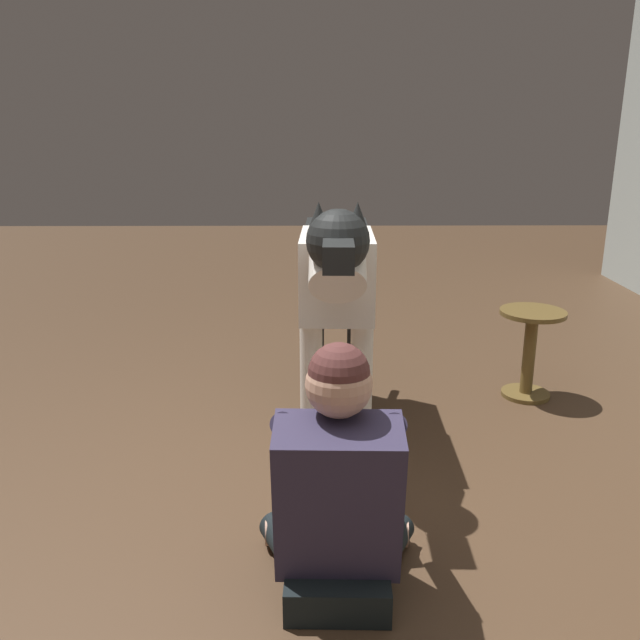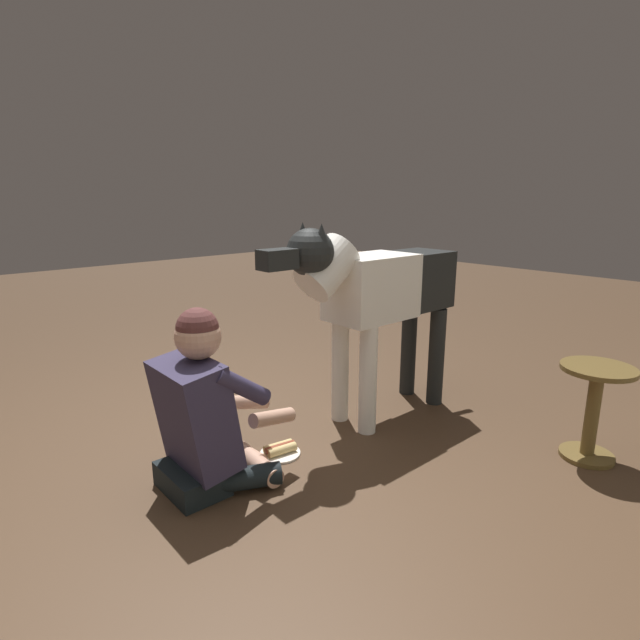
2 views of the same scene
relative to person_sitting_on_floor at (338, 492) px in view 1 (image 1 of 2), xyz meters
The scene contains 5 objects.
ground_plane 0.45m from the person_sitting_on_floor, 122.94° to the right, with size 15.93×15.93×0.00m, color #4A3422.
person_sitting_on_floor is the anchor object (origin of this frame).
large_dog 1.25m from the person_sitting_on_floor, behind, with size 1.58×0.36×1.22m.
hot_dog_on_plate 0.55m from the person_sitting_on_floor, behind, with size 0.22×0.22×0.06m.
round_side_table 1.98m from the person_sitting_on_floor, 144.76° to the left, with size 0.36×0.36×0.51m.
Camera 1 is at (2.04, 0.16, 1.52)m, focal length 37.04 mm.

